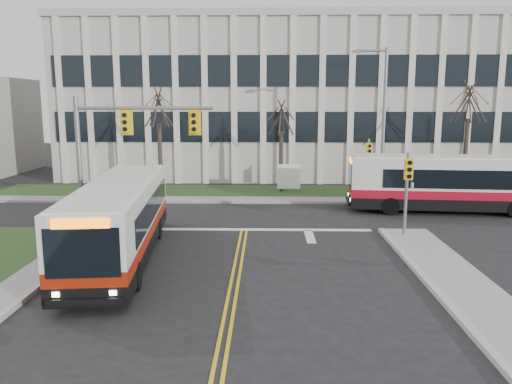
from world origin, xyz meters
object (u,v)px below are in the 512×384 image
Objects in this scene: streetlight at (381,115)px; directory_sign at (289,177)px; bus_main at (120,221)px; bus_cross at (455,185)px.

streetlight reaches higher than directory_sign.
streetlight reaches higher than bus_main.
bus_main is 0.96× the size of bus_cross.
directory_sign is at bearing 166.77° from streetlight.
bus_cross reaches higher than bus_main.
streetlight is at bearing -133.92° from bus_cross.
directory_sign is 15.47m from bus_main.
bus_main is 18.10m from bus_cross.
directory_sign is at bearing -115.01° from bus_cross.
directory_sign is 0.18× the size of bus_cross.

